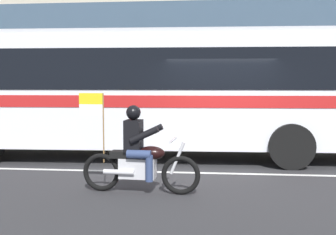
{
  "coord_description": "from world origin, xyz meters",
  "views": [
    {
      "loc": [
        -0.26,
        -9.44,
        1.96
      ],
      "look_at": [
        -1.17,
        -0.46,
        1.2
      ],
      "focal_mm": 44.0,
      "sensor_mm": 36.0,
      "label": 1
    }
  ],
  "objects": [
    {
      "name": "motorcycle_with_rider",
      "position": [
        -1.5,
        -2.32,
        0.67
      ],
      "size": [
        2.19,
        0.64,
        1.78
      ],
      "color": "black",
      "rests_on": "ground_plane"
    },
    {
      "name": "transit_bus",
      "position": [
        -1.86,
        1.19,
        1.88
      ],
      "size": [
        12.64,
        2.95,
        3.22
      ],
      "color": "silver",
      "rests_on": "ground_plane"
    },
    {
      "name": "lane_center_stripe",
      "position": [
        0.0,
        -0.6,
        0.0
      ],
      "size": [
        26.6,
        0.14,
        0.01
      ],
      "primitive_type": "cube",
      "color": "silver",
      "rests_on": "ground_plane"
    },
    {
      "name": "fire_hydrant",
      "position": [
        0.47,
        3.87,
        0.52
      ],
      "size": [
        0.22,
        0.3,
        0.75
      ],
      "color": "red",
      "rests_on": "sidewalk_curb"
    },
    {
      "name": "sidewalk_curb",
      "position": [
        0.0,
        5.1,
        0.07
      ],
      "size": [
        28.0,
        3.8,
        0.15
      ],
      "primitive_type": "cube",
      "color": "#B7B2A8",
      "rests_on": "ground_plane"
    },
    {
      "name": "ground_plane",
      "position": [
        0.0,
        0.0,
        0.0
      ],
      "size": [
        60.0,
        60.0,
        0.0
      ],
      "primitive_type": "plane",
      "color": "#2B2B2D"
    }
  ]
}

